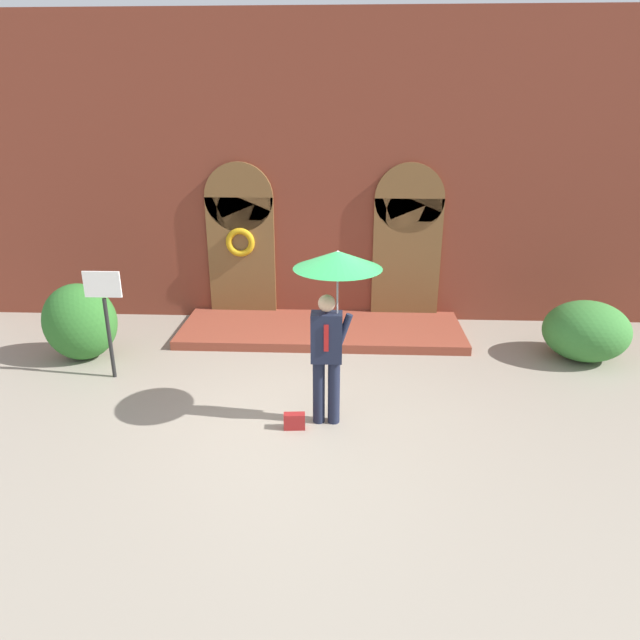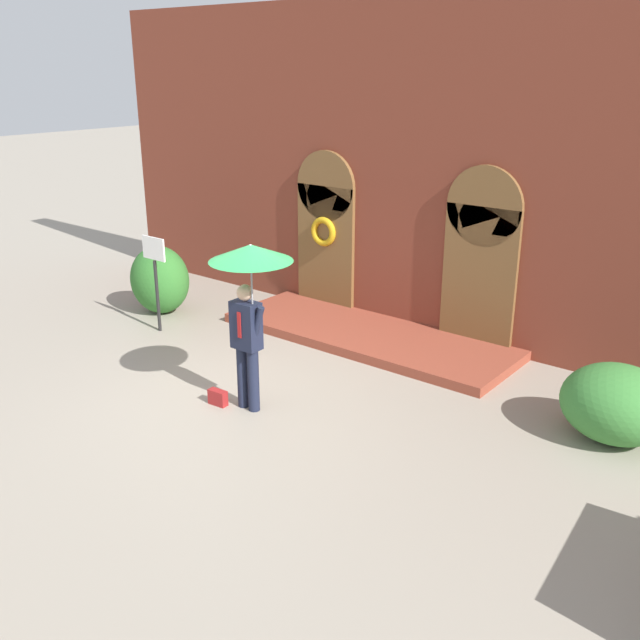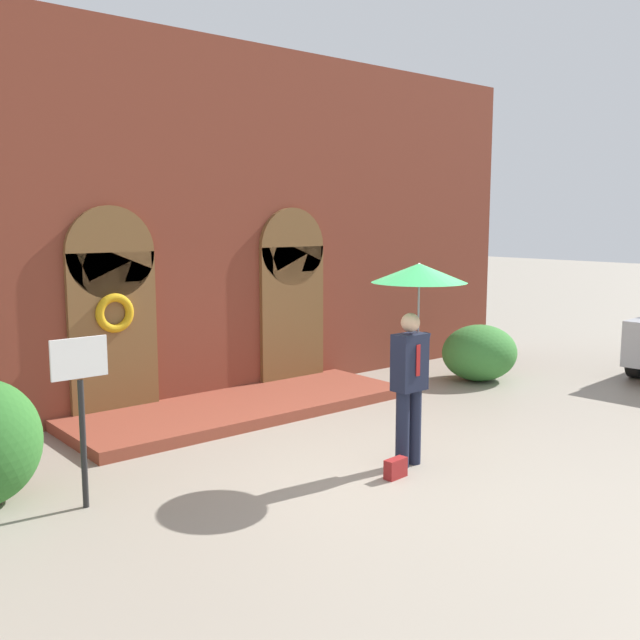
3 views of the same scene
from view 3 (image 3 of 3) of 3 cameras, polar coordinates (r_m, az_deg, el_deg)
The scene contains 6 objects.
ground_plane at distance 8.52m, azimuth 5.50°, elevation -11.56°, with size 80.00×80.00×0.00m, color gray.
building_facade at distance 11.34m, azimuth -9.50°, elevation 7.05°, with size 14.00×2.30×5.60m.
person_with_umbrella at distance 8.22m, azimuth 7.74°, elevation 1.40°, with size 1.10×1.10×2.36m.
handbag at distance 8.14m, azimuth 6.07°, elevation -11.71°, with size 0.28×0.12×0.22m, color maroon.
sign_post at distance 7.39m, azimuth -18.59°, elevation -5.62°, with size 0.56×0.06×1.72m.
shrub_right at distance 13.02m, azimuth 12.64°, elevation -2.57°, with size 1.40×1.26×1.00m, color #387A33.
Camera 3 is at (-5.72, -5.63, 2.85)m, focal length 40.00 mm.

